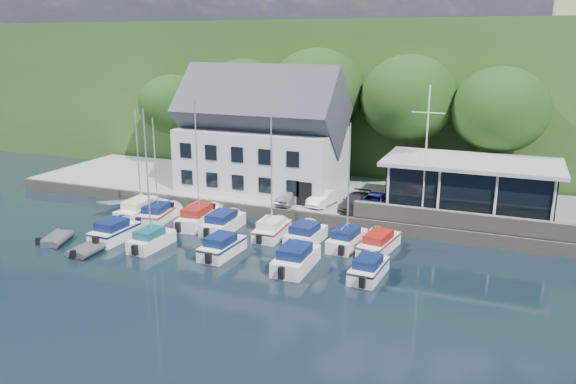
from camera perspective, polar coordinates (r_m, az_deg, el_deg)
name	(u,v)px	position (r m, az deg, el deg)	size (l,w,h in m)	color
ground	(256,278)	(34.67, -3.30, -8.76)	(180.00, 180.00, 0.00)	black
quay	(340,198)	(49.95, 5.26, -0.62)	(60.00, 13.00, 1.00)	gray
quay_face	(315,219)	(44.02, 2.80, -2.76)	(60.00, 0.30, 1.00)	#6E6558
hillside	(424,80)	(91.82, 13.63, 11.00)	(160.00, 75.00, 16.00)	#2E4D1D
field_patch	(486,26)	(98.77, 19.44, 15.59)	(50.00, 30.00, 0.30)	#606D36
harbor_building	(262,141)	(50.36, -2.61, 5.22)	(14.40, 8.20, 8.70)	silver
club_pavilion	(470,186)	(46.01, 18.01, 0.59)	(13.20, 7.20, 4.10)	black
seawall	(478,222)	(41.92, 18.70, -2.93)	(18.00, 0.50, 1.20)	#6E6558
gangway	(127,209)	(50.21, -16.08, -1.68)	(1.20, 6.00, 1.40)	silver
car_silver	(289,196)	(46.24, 0.14, -0.45)	(1.40, 3.48, 1.19)	#BCBCC1
car_white	(325,197)	(45.88, 3.75, -0.56)	(1.34, 3.83, 1.26)	white
car_dgrey	(355,202)	(45.01, 6.78, -0.98)	(1.70, 4.18, 1.21)	#28282C
car_blue	(374,202)	(44.90, 8.77, -0.97)	(1.60, 4.06, 1.39)	navy
flagpole	(426,153)	(42.74, 13.82, 3.85)	(2.39, 0.20, 9.96)	silver
tree_0	(173,120)	(61.81, -11.65, 7.20)	(7.01, 7.01, 9.58)	#193610
tree_1	(245,115)	(57.58, -4.43, 7.76)	(8.27, 8.27, 11.30)	#193610
tree_2	(316,114)	(54.50, 2.90, 7.95)	(9.08, 9.08, 12.40)	#193610
tree_3	(407,121)	(52.55, 12.04, 7.08)	(8.70, 8.70, 11.89)	#193610
tree_4	(498,132)	(51.08, 20.54, 5.72)	(8.05, 8.05, 11.00)	#193610
boat_r1_0	(138,160)	(46.44, -14.99, 3.16)	(2.02, 7.04, 9.58)	silver
boat_r1_1	(155,168)	(45.28, -13.32, 2.43)	(2.02, 5.76, 8.75)	silver
boat_r1_2	(197,165)	(43.64, -9.22, 2.75)	(1.96, 7.24, 9.61)	silver
boat_r1_3	(223,221)	(42.92, -6.62, -2.95)	(2.00, 6.34, 1.54)	silver
boat_r1_4	(271,180)	(40.30, -1.69, 1.22)	(1.90, 5.46, 8.66)	silver
boat_r1_5	(306,233)	(40.23, 1.82, -4.16)	(2.13, 5.37, 1.47)	silver
boat_r1_6	(349,187)	(38.52, 6.17, 0.53)	(1.78, 5.75, 8.73)	silver
boat_r1_7	(379,241)	(39.11, 9.24, -4.96)	(1.75, 6.42, 1.43)	silver
boat_r2_0	(114,230)	(42.61, -17.22, -3.68)	(2.02, 5.48, 1.55)	silver
boat_r2_1	(148,187)	(39.33, -14.03, 0.51)	(1.72, 5.31, 8.80)	silver
boat_r2_2	(222,245)	(38.16, -6.71, -5.34)	(1.88, 5.46, 1.48)	silver
boat_r2_3	(296,256)	(35.81, 0.83, -6.56)	(2.12, 6.18, 1.58)	silver
boat_r2_4	(369,267)	(34.85, 8.20, -7.52)	(1.78, 5.20, 1.40)	silver
dinghy_0	(57,237)	(43.73, -22.43, -4.29)	(1.75, 2.91, 0.68)	#39383E
dinghy_1	(88,248)	(40.79, -19.68, -5.40)	(1.72, 2.87, 0.67)	#39383E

